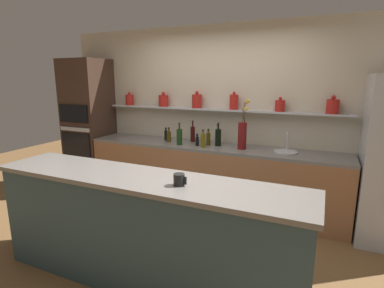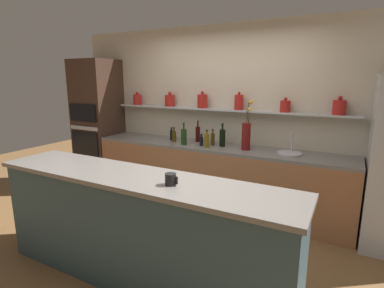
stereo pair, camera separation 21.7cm
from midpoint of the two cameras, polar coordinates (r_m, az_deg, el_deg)
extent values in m
plane|color=brown|center=(3.51, -5.38, -19.43)|extent=(12.00, 12.00, 0.00)
cube|color=beige|center=(4.47, 4.48, 5.32)|extent=(5.20, 0.10, 2.60)
cube|color=#B7B7BC|center=(4.35, 3.20, 6.57)|extent=(3.59, 0.18, 0.02)
cylinder|color=#AD1E19|center=(5.07, -13.03, 8.19)|extent=(0.13, 0.13, 0.17)
sphere|color=#AD1E19|center=(5.06, -13.09, 9.40)|extent=(0.05, 0.05, 0.05)
cylinder|color=#AD1E19|center=(4.71, -6.79, 8.17)|extent=(0.15, 0.15, 0.18)
sphere|color=#AD1E19|center=(4.71, -6.82, 9.56)|extent=(0.05, 0.05, 0.05)
cylinder|color=#AD1E19|center=(4.45, -0.47, 8.15)|extent=(0.14, 0.14, 0.20)
sphere|color=#AD1E19|center=(4.44, -0.48, 9.75)|extent=(0.05, 0.05, 0.05)
cylinder|color=#AD1E19|center=(4.24, 6.52, 7.94)|extent=(0.12, 0.12, 0.21)
sphere|color=#AD1E19|center=(4.24, 6.57, 9.62)|extent=(0.04, 0.04, 0.04)
cylinder|color=#AD1E19|center=(4.10, 14.95, 7.03)|extent=(0.13, 0.13, 0.15)
sphere|color=#AD1E19|center=(4.09, 15.03, 8.38)|extent=(0.05, 0.05, 0.05)
cylinder|color=#AD1E19|center=(4.04, 23.84, 6.53)|extent=(0.15, 0.15, 0.17)
sphere|color=#AD1E19|center=(4.03, 23.98, 8.13)|extent=(0.05, 0.05, 0.05)
cube|color=#99603D|center=(4.36, 1.99, -6.47)|extent=(3.69, 0.62, 0.88)
cube|color=slate|center=(4.23, 2.04, -0.56)|extent=(3.69, 0.62, 0.04)
cube|color=#334C56|center=(2.84, -11.57, -16.33)|extent=(2.84, 0.55, 0.98)
cube|color=slate|center=(2.64, -12.05, -6.56)|extent=(2.90, 0.61, 0.04)
cube|color=#3D281E|center=(5.41, -20.12, 3.46)|extent=(0.68, 0.62, 2.16)
cube|color=black|center=(5.24, -22.32, -0.30)|extent=(0.57, 0.02, 0.40)
cube|color=black|center=(5.16, -22.79, 5.34)|extent=(0.57, 0.02, 0.28)
cube|color=#B7B7BC|center=(5.20, -22.56, 2.61)|extent=(0.60, 0.02, 0.06)
cylinder|color=maroon|center=(4.03, 8.02, 1.54)|extent=(0.12, 0.12, 0.35)
cylinder|color=#4C3319|center=(3.98, 8.52, 6.06)|extent=(0.02, 0.06, 0.28)
sphere|color=yellow|center=(3.96, 9.17, 8.09)|extent=(0.04, 0.04, 0.04)
cylinder|color=#4C3319|center=(3.98, 8.23, 5.36)|extent=(0.03, 0.05, 0.18)
sphere|color=yellow|center=(3.94, 8.70, 6.66)|extent=(0.04, 0.04, 0.04)
cylinder|color=#4C3319|center=(3.98, 8.26, 5.94)|extent=(0.03, 0.04, 0.27)
sphere|color=yellow|center=(3.99, 8.86, 7.85)|extent=(0.04, 0.04, 0.04)
cylinder|color=#B7B7BC|center=(3.96, 15.92, -1.47)|extent=(0.30, 0.30, 0.02)
cylinder|color=#B7B7BC|center=(4.04, 16.26, 0.52)|extent=(0.02, 0.02, 0.22)
cylinder|color=#B7B7BC|center=(3.96, 16.23, 1.92)|extent=(0.02, 0.12, 0.02)
cylinder|color=#380C0C|center=(4.45, -1.27, 1.85)|extent=(0.07, 0.07, 0.23)
cylinder|color=#380C0C|center=(4.43, -1.28, 3.79)|extent=(0.02, 0.02, 0.08)
cylinder|color=black|center=(4.42, -1.28, 4.39)|extent=(0.03, 0.03, 0.01)
cylinder|color=black|center=(4.19, 3.53, 1.21)|extent=(0.08, 0.08, 0.23)
cylinder|color=black|center=(4.16, 3.56, 3.32)|extent=(0.02, 0.02, 0.08)
cylinder|color=black|center=(4.15, 3.57, 3.97)|extent=(0.03, 0.03, 0.01)
cylinder|color=gray|center=(4.29, 3.43, 1.44)|extent=(0.07, 0.07, 0.23)
cylinder|color=gray|center=(4.27, 3.46, 3.23)|extent=(0.03, 0.03, 0.04)
cylinder|color=black|center=(4.26, 3.46, 3.62)|extent=(0.03, 0.03, 0.01)
cylinder|color=#47380A|center=(4.23, 1.66, 0.90)|extent=(0.06, 0.06, 0.17)
cylinder|color=#47380A|center=(4.21, 1.67, 2.35)|extent=(0.03, 0.03, 0.05)
cylinder|color=black|center=(4.21, 1.67, 2.78)|extent=(0.03, 0.03, 0.01)
cylinder|color=black|center=(4.60, -6.32, 1.61)|extent=(0.05, 0.05, 0.15)
cylinder|color=black|center=(4.58, -6.35, 2.73)|extent=(0.03, 0.03, 0.04)
cylinder|color=black|center=(4.58, -6.36, 3.03)|extent=(0.03, 0.03, 0.01)
cylinder|color=black|center=(4.21, -0.48, 0.48)|extent=(0.05, 0.05, 0.12)
cylinder|color=black|center=(4.19, -0.48, 1.51)|extent=(0.03, 0.03, 0.04)
cylinder|color=black|center=(4.19, -0.48, 1.84)|extent=(0.03, 0.03, 0.01)
cylinder|color=brown|center=(4.09, 0.60, 0.60)|extent=(0.06, 0.06, 0.18)
cylinder|color=brown|center=(4.07, 0.60, 2.20)|extent=(0.03, 0.03, 0.05)
cylinder|color=black|center=(4.07, 0.60, 2.64)|extent=(0.03, 0.03, 0.01)
cylinder|color=#193814|center=(4.26, -3.87, 1.32)|extent=(0.08, 0.08, 0.22)
cylinder|color=#193814|center=(4.23, -3.90, 3.33)|extent=(0.02, 0.02, 0.08)
cylinder|color=black|center=(4.23, -3.91, 3.96)|extent=(0.03, 0.03, 0.01)
cylinder|color=#47380A|center=(4.47, -5.81, 1.36)|extent=(0.06, 0.06, 0.15)
cylinder|color=#47380A|center=(4.45, -5.83, 2.65)|extent=(0.03, 0.03, 0.05)
cylinder|color=black|center=(4.45, -5.84, 3.05)|extent=(0.03, 0.03, 0.01)
cylinder|color=black|center=(2.37, -5.12, -6.81)|extent=(0.09, 0.09, 0.10)
cube|color=black|center=(2.34, -3.95, -7.00)|extent=(0.02, 0.01, 0.06)
camera|label=1|loc=(0.11, -91.87, -0.41)|focal=28.00mm
camera|label=2|loc=(0.11, 88.13, 0.41)|focal=28.00mm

